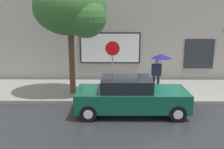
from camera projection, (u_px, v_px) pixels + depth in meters
name	position (u px, v px, depth m)	size (l,w,h in m)	color
ground_plane	(160.00, 113.00, 10.13)	(60.00, 60.00, 0.00)	#282B2D
sidewalk	(150.00, 90.00, 13.03)	(20.00, 4.00, 0.15)	gray
building_facade	(145.00, 24.00, 14.70)	(20.00, 0.67, 7.00)	#9E998E
parked_car	(130.00, 96.00, 9.91)	(4.44, 1.93, 1.49)	#0F4C38
pedestrian_with_umbrella	(160.00, 61.00, 12.30)	(1.04, 1.04, 1.92)	black
street_tree	(73.00, 10.00, 11.29)	(3.42, 2.91, 5.42)	#4C3823
stop_sign	(112.00, 57.00, 11.35)	(0.76, 0.10, 2.69)	gray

